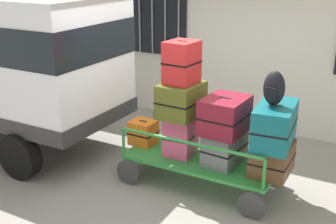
{
  "coord_description": "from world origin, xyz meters",
  "views": [
    {
      "loc": [
        2.6,
        -5.18,
        3.11
      ],
      "look_at": [
        -0.25,
        -0.04,
        1.02
      ],
      "focal_mm": 46.37,
      "sensor_mm": 36.0,
      "label": 1
    }
  ],
  "objects_px": {
    "suitcase_left_bottom": "(143,132)",
    "suitcase_center_bottom": "(225,147)",
    "suitcase_center_middle": "(225,115)",
    "suitcase_midright_middle": "(275,125)",
    "suitcase_midleft_bottom": "(181,135)",
    "luggage_cart": "(201,162)",
    "suitcase_midleft_middle": "(181,100)",
    "backpack": "(274,89)",
    "suitcase_midleft_top": "(182,62)",
    "suitcase_midright_bottom": "(272,158)"
  },
  "relations": [
    {
      "from": "suitcase_left_bottom",
      "to": "suitcase_center_bottom",
      "type": "height_order",
      "value": "suitcase_center_bottom"
    },
    {
      "from": "suitcase_center_middle",
      "to": "suitcase_midright_middle",
      "type": "bearing_deg",
      "value": 3.55
    },
    {
      "from": "suitcase_midleft_bottom",
      "to": "luggage_cart",
      "type": "bearing_deg",
      "value": 1.82
    },
    {
      "from": "luggage_cart",
      "to": "suitcase_midright_middle",
      "type": "bearing_deg",
      "value": 1.27
    },
    {
      "from": "suitcase_center_bottom",
      "to": "suitcase_midright_middle",
      "type": "xyz_separation_m",
      "value": [
        0.66,
        -0.0,
        0.45
      ]
    },
    {
      "from": "suitcase_midleft_middle",
      "to": "suitcase_center_middle",
      "type": "height_order",
      "value": "suitcase_midleft_middle"
    },
    {
      "from": "luggage_cart",
      "to": "suitcase_center_middle",
      "type": "relative_size",
      "value": 3.2
    },
    {
      "from": "suitcase_left_bottom",
      "to": "backpack",
      "type": "xyz_separation_m",
      "value": [
        1.96,
        -0.06,
        0.99
      ]
    },
    {
      "from": "suitcase_midleft_middle",
      "to": "suitcase_center_bottom",
      "type": "bearing_deg",
      "value": 2.4
    },
    {
      "from": "suitcase_midleft_top",
      "to": "suitcase_midright_bottom",
      "type": "height_order",
      "value": "suitcase_midleft_top"
    },
    {
      "from": "suitcase_midleft_bottom",
      "to": "suitcase_midleft_top",
      "type": "relative_size",
      "value": 0.98
    },
    {
      "from": "suitcase_midleft_bottom",
      "to": "suitcase_center_middle",
      "type": "bearing_deg",
      "value": -0.74
    },
    {
      "from": "suitcase_center_middle",
      "to": "suitcase_midright_middle",
      "type": "relative_size",
      "value": 0.78
    },
    {
      "from": "suitcase_center_bottom",
      "to": "suitcase_midright_bottom",
      "type": "distance_m",
      "value": 0.67
    },
    {
      "from": "suitcase_left_bottom",
      "to": "suitcase_midright_middle",
      "type": "relative_size",
      "value": 0.44
    },
    {
      "from": "suitcase_midright_middle",
      "to": "suitcase_midleft_top",
      "type": "bearing_deg",
      "value": -178.86
    },
    {
      "from": "luggage_cart",
      "to": "suitcase_center_middle",
      "type": "bearing_deg",
      "value": -3.29
    },
    {
      "from": "suitcase_center_bottom",
      "to": "backpack",
      "type": "distance_m",
      "value": 1.13
    },
    {
      "from": "suitcase_midleft_top",
      "to": "suitcase_midright_bottom",
      "type": "xyz_separation_m",
      "value": [
        1.33,
        0.04,
        -1.15
      ]
    },
    {
      "from": "suitcase_center_middle",
      "to": "backpack",
      "type": "distance_m",
      "value": 0.78
    },
    {
      "from": "suitcase_center_middle",
      "to": "suitcase_center_bottom",
      "type": "bearing_deg",
      "value": 90.0
    },
    {
      "from": "suitcase_midleft_middle",
      "to": "suitcase_center_middle",
      "type": "relative_size",
      "value": 0.97
    },
    {
      "from": "backpack",
      "to": "suitcase_midleft_top",
      "type": "bearing_deg",
      "value": 179.09
    },
    {
      "from": "suitcase_center_bottom",
      "to": "suitcase_center_middle",
      "type": "xyz_separation_m",
      "value": [
        -0.0,
        -0.04,
        0.48
      ]
    },
    {
      "from": "luggage_cart",
      "to": "suitcase_midleft_top",
      "type": "relative_size",
      "value": 3.79
    },
    {
      "from": "suitcase_midright_middle",
      "to": "backpack",
      "type": "xyz_separation_m",
      "value": [
        -0.04,
        -0.05,
        0.49
      ]
    },
    {
      "from": "suitcase_center_bottom",
      "to": "suitcase_center_middle",
      "type": "relative_size",
      "value": 0.98
    },
    {
      "from": "suitcase_midright_bottom",
      "to": "suitcase_midright_middle",
      "type": "height_order",
      "value": "suitcase_midright_middle"
    },
    {
      "from": "luggage_cart",
      "to": "suitcase_midright_middle",
      "type": "distance_m",
      "value": 1.25
    },
    {
      "from": "suitcase_midleft_top",
      "to": "suitcase_center_middle",
      "type": "relative_size",
      "value": 0.84
    },
    {
      "from": "suitcase_midright_middle",
      "to": "backpack",
      "type": "bearing_deg",
      "value": -129.14
    },
    {
      "from": "suitcase_left_bottom",
      "to": "suitcase_midleft_bottom",
      "type": "xyz_separation_m",
      "value": [
        0.66,
        -0.04,
        0.1
      ]
    },
    {
      "from": "suitcase_midleft_middle",
      "to": "suitcase_midleft_bottom",
      "type": "bearing_deg",
      "value": -90.0
    },
    {
      "from": "suitcase_center_bottom",
      "to": "suitcase_midleft_bottom",
      "type": "bearing_deg",
      "value": -177.04
    },
    {
      "from": "suitcase_center_middle",
      "to": "backpack",
      "type": "bearing_deg",
      "value": -0.53
    },
    {
      "from": "suitcase_midleft_middle",
      "to": "suitcase_midright_middle",
      "type": "relative_size",
      "value": 0.76
    },
    {
      "from": "suitcase_center_middle",
      "to": "suitcase_midleft_middle",
      "type": "bearing_deg",
      "value": 178.69
    },
    {
      "from": "suitcase_midleft_middle",
      "to": "suitcase_midright_middle",
      "type": "height_order",
      "value": "suitcase_midleft_middle"
    },
    {
      "from": "suitcase_midleft_top",
      "to": "backpack",
      "type": "bearing_deg",
      "value": -0.91
    },
    {
      "from": "suitcase_left_bottom",
      "to": "suitcase_midleft_top",
      "type": "xyz_separation_m",
      "value": [
        0.66,
        -0.04,
        1.17
      ]
    },
    {
      "from": "suitcase_center_bottom",
      "to": "suitcase_center_middle",
      "type": "distance_m",
      "value": 0.48
    },
    {
      "from": "suitcase_midleft_middle",
      "to": "suitcase_center_bottom",
      "type": "distance_m",
      "value": 0.89
    },
    {
      "from": "backpack",
      "to": "suitcase_midright_bottom",
      "type": "bearing_deg",
      "value": 58.47
    },
    {
      "from": "suitcase_midright_bottom",
      "to": "suitcase_midright_middle",
      "type": "distance_m",
      "value": 0.48
    },
    {
      "from": "luggage_cart",
      "to": "suitcase_midright_middle",
      "type": "height_order",
      "value": "suitcase_midright_middle"
    },
    {
      "from": "suitcase_midleft_middle",
      "to": "suitcase_midright_middle",
      "type": "bearing_deg",
      "value": 1.12
    },
    {
      "from": "suitcase_midright_bottom",
      "to": "backpack",
      "type": "xyz_separation_m",
      "value": [
        -0.04,
        -0.06,
        0.97
      ]
    },
    {
      "from": "suitcase_center_bottom",
      "to": "suitcase_midright_middle",
      "type": "bearing_deg",
      "value": -0.15
    },
    {
      "from": "suitcase_midright_middle",
      "to": "suitcase_midright_bottom",
      "type": "bearing_deg",
      "value": 90.0
    },
    {
      "from": "suitcase_midleft_bottom",
      "to": "suitcase_center_bottom",
      "type": "height_order",
      "value": "suitcase_midleft_bottom"
    }
  ]
}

